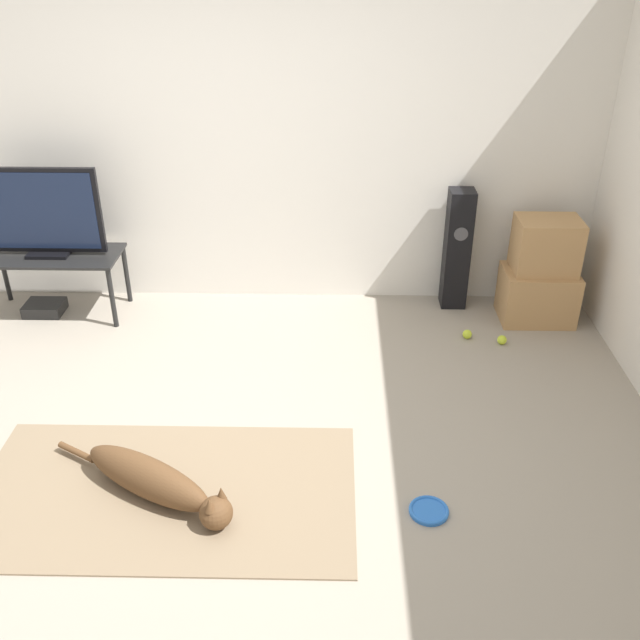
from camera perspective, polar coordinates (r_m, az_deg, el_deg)
name	(u,v)px	position (r m, az deg, el deg)	size (l,w,h in m)	color
ground_plane	(217,465)	(4.04, -8.20, -11.44)	(12.00, 12.00, 0.00)	#9E9384
wall_back	(248,135)	(5.32, -5.81, 14.54)	(8.00, 0.06, 2.55)	silver
area_rug	(165,492)	(3.92, -12.32, -13.31)	(1.99, 1.11, 0.01)	#847056
dog	(155,481)	(3.82, -13.06, -12.46)	(1.05, 0.65, 0.22)	brown
frisbee	(429,511)	(3.77, 8.70, -14.84)	(0.20, 0.20, 0.03)	blue
cardboard_box_lower	(537,295)	(5.53, 17.00, 1.92)	(0.53, 0.38, 0.39)	tan
cardboard_box_upper	(546,245)	(5.38, 17.65, 5.71)	(0.45, 0.33, 0.39)	tan
floor_speaker	(457,249)	(5.47, 10.91, 5.57)	(0.19, 0.19, 0.93)	black
tv_stand	(52,262)	(5.62, -20.66, 4.38)	(1.01, 0.46, 0.48)	black
tv	(42,213)	(5.49, -21.34, 7.97)	(0.85, 0.20, 0.65)	black
tennis_ball_by_boxes	(467,334)	(5.21, 11.69, -1.12)	(0.07, 0.07, 0.07)	#C6E033
tennis_ball_near_speaker	(502,340)	(5.19, 14.35, -1.55)	(0.07, 0.07, 0.07)	#C6E033
game_console	(45,308)	(5.82, -21.16, 0.91)	(0.28, 0.23, 0.09)	black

